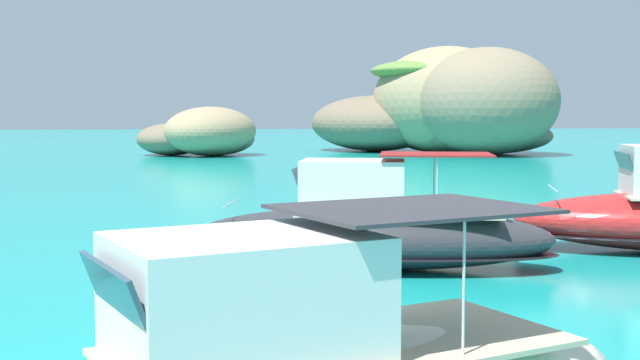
% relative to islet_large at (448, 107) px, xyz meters
% --- Properties ---
extents(islet_large, '(26.63, 28.40, 10.40)m').
position_rel_islet_large_xyz_m(islet_large, '(0.00, 0.00, 0.00)').
color(islet_large, '#9E8966').
rests_on(islet_large, ground).
extents(islet_small, '(12.97, 12.42, 4.49)m').
position_rel_islet_large_xyz_m(islet_small, '(-23.67, -2.18, -2.58)').
color(islet_small, '#9E8966').
rests_on(islet_small, ground).
extents(motorboat_charcoal, '(9.48, 4.67, 2.85)m').
position_rel_islet_large_xyz_m(motorboat_charcoal, '(-18.66, -58.96, -3.60)').
color(motorboat_charcoal, '#2D2D33').
rests_on(motorboat_charcoal, ground).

